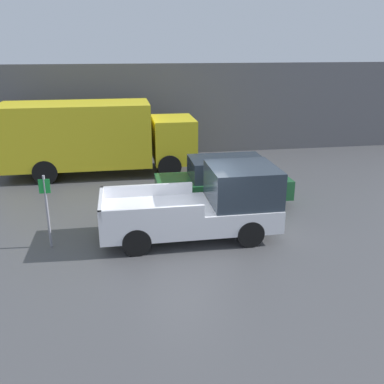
% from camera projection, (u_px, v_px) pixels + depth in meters
% --- Properties ---
extents(ground_plane, '(60.00, 60.00, 0.00)m').
position_uv_depth(ground_plane, '(191.00, 242.00, 12.40)').
color(ground_plane, '#4C4C4F').
extents(building_wall, '(28.00, 0.15, 4.56)m').
position_uv_depth(building_wall, '(156.00, 110.00, 21.67)').
color(building_wall, '#56565B').
rests_on(building_wall, ground).
extents(pickup_truck, '(5.12, 2.12, 2.09)m').
position_uv_depth(pickup_truck, '(206.00, 205.00, 12.54)').
color(pickup_truck, silver).
rests_on(pickup_truck, ground).
extents(car, '(4.68, 1.87, 1.68)m').
position_uv_depth(car, '(224.00, 181.00, 15.17)').
color(car, '#1E592D').
rests_on(car, ground).
extents(delivery_truck, '(8.17, 2.60, 3.11)m').
position_uv_depth(delivery_truck, '(94.00, 136.00, 18.42)').
color(delivery_truck, gold).
rests_on(delivery_truck, ground).
extents(parking_sign, '(0.30, 0.07, 2.10)m').
position_uv_depth(parking_sign, '(47.00, 207.00, 11.75)').
color(parking_sign, gray).
rests_on(parking_sign, ground).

